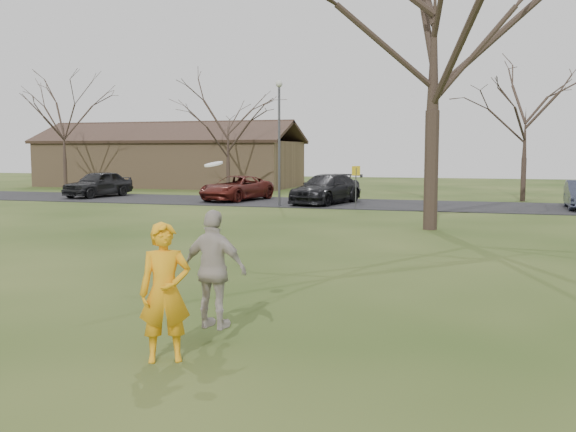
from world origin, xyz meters
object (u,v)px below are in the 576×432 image
at_px(car_3, 326,189).
at_px(big_tree, 434,29).
at_px(player_defender, 165,292).
at_px(lamp_post, 279,127).
at_px(building, 170,162).
at_px(catching_play, 214,269).
at_px(car_0, 98,184).
at_px(car_2, 236,188).

distance_m(car_3, big_tree, 12.90).
xyz_separation_m(player_defender, lamp_post, (-5.68, 23.10, 3.04)).
relative_size(building, big_tree, 1.47).
bearing_deg(building, lamp_post, -47.91).
xyz_separation_m(lamp_post, big_tree, (8.00, -7.50, 3.03)).
bearing_deg(big_tree, catching_play, -97.83).
bearing_deg(lamp_post, car_3, 46.65).
xyz_separation_m(catching_play, lamp_post, (-5.98, 22.16, 2.89)).
distance_m(player_defender, catching_play, 1.00).
bearing_deg(building, car_3, -40.15).
distance_m(player_defender, big_tree, 16.90).
relative_size(car_3, building, 0.26).
distance_m(catching_play, lamp_post, 23.14).
bearing_deg(player_defender, car_0, 97.25).
bearing_deg(big_tree, lamp_post, 136.85).
xyz_separation_m(car_0, building, (-1.63, 12.60, 1.11)).
relative_size(car_0, big_tree, 0.33).
bearing_deg(car_3, car_2, -171.87).
height_order(player_defender, big_tree, big_tree).
distance_m(car_3, building, 20.88).
bearing_deg(big_tree, car_0, 152.95).
bearing_deg(player_defender, car_2, 81.81).
bearing_deg(big_tree, car_2, 138.16).
relative_size(lamp_post, big_tree, 0.45).
xyz_separation_m(car_0, car_2, (9.01, -0.24, -0.10)).
height_order(car_2, lamp_post, lamp_post).
xyz_separation_m(building, lamp_post, (14.00, -15.50, 2.04)).
distance_m(car_0, big_tree, 23.69).
bearing_deg(catching_play, lamp_post, 105.11).
relative_size(player_defender, lamp_post, 0.30).
bearing_deg(big_tree, player_defender, -98.45).
relative_size(car_2, big_tree, 0.35).
bearing_deg(car_0, catching_play, -42.83).
distance_m(car_0, car_2, 9.02).
height_order(car_3, building, building).
distance_m(car_0, building, 12.75).
height_order(car_2, building, building).
bearing_deg(lamp_post, player_defender, -76.19).
bearing_deg(car_3, big_tree, -42.89).
bearing_deg(lamp_post, car_0, 166.79).
distance_m(car_3, catching_play, 24.56).
relative_size(car_0, lamp_post, 0.73).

